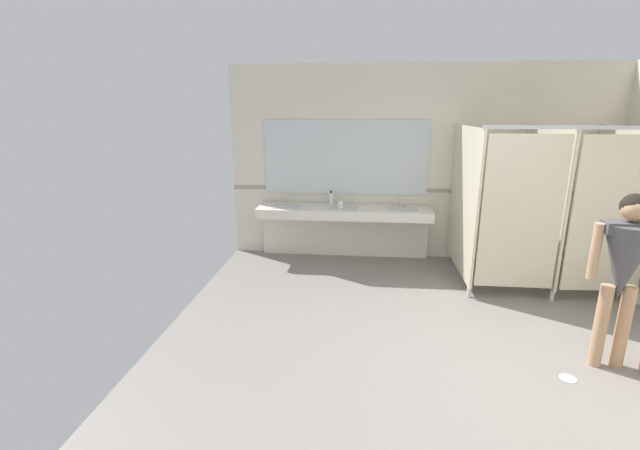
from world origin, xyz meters
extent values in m
cube|color=gray|center=(0.00, 0.00, -0.05)|extent=(5.94, 6.87, 0.10)
cube|color=beige|center=(0.00, 3.19, 1.44)|extent=(5.94, 0.12, 2.87)
cube|color=#9E937F|center=(0.00, 3.13, 1.05)|extent=(5.94, 0.01, 0.06)
cube|color=silver|center=(-1.22, 2.83, 0.76)|extent=(2.56, 0.57, 0.14)
cube|color=silver|center=(-1.22, 3.07, 0.34)|extent=(2.56, 0.08, 0.69)
cube|color=beige|center=(-2.07, 2.80, 0.78)|extent=(0.42, 0.31, 0.11)
cylinder|color=silver|center=(-2.07, 3.02, 0.88)|extent=(0.04, 0.04, 0.11)
cylinder|color=silver|center=(-2.07, 2.97, 0.93)|extent=(0.03, 0.11, 0.03)
sphere|color=silver|center=(-2.00, 3.03, 0.86)|extent=(0.04, 0.04, 0.04)
cube|color=beige|center=(-1.22, 2.80, 0.78)|extent=(0.42, 0.31, 0.11)
cylinder|color=silver|center=(-1.22, 3.02, 0.88)|extent=(0.04, 0.04, 0.11)
cylinder|color=silver|center=(-1.22, 2.97, 0.93)|extent=(0.03, 0.11, 0.03)
sphere|color=silver|center=(-1.15, 3.03, 0.86)|extent=(0.04, 0.04, 0.04)
cube|color=beige|center=(-0.37, 2.80, 0.78)|extent=(0.42, 0.31, 0.11)
cylinder|color=silver|center=(-0.37, 3.02, 0.88)|extent=(0.04, 0.04, 0.11)
cylinder|color=silver|center=(-0.37, 2.97, 0.93)|extent=(0.03, 0.11, 0.03)
sphere|color=silver|center=(-0.30, 3.03, 0.86)|extent=(0.04, 0.04, 0.04)
cube|color=silver|center=(-1.22, 3.12, 1.53)|extent=(2.46, 0.02, 1.10)
cube|color=beige|center=(0.38, 2.36, 1.07)|extent=(0.03, 1.52, 1.91)
cylinder|color=silver|center=(0.38, 1.66, 0.06)|extent=(0.05, 0.05, 0.12)
cube|color=beige|center=(1.37, 2.36, 1.07)|extent=(0.03, 1.52, 1.91)
cylinder|color=silver|center=(1.37, 1.66, 0.06)|extent=(0.05, 0.05, 0.12)
cube|color=beige|center=(2.35, 2.36, 1.07)|extent=(0.03, 1.52, 1.91)
cylinder|color=silver|center=(2.35, 1.66, 0.06)|extent=(0.05, 0.05, 0.12)
cube|color=beige|center=(0.87, 1.63, 1.07)|extent=(0.90, 0.03, 1.81)
cube|color=beige|center=(1.86, 1.63, 1.07)|extent=(0.90, 0.10, 1.81)
cube|color=#B7BABF|center=(1.37, 1.63, 2.05)|extent=(2.02, 0.04, 0.04)
cylinder|color=tan|center=(1.36, 0.27, 0.39)|extent=(0.11, 0.11, 0.77)
cylinder|color=tan|center=(1.18, 0.28, 0.39)|extent=(0.11, 0.11, 0.77)
cone|color=#47474C|center=(1.27, 0.27, 0.99)|extent=(0.42, 0.42, 0.67)
cube|color=#47474C|center=(1.27, 0.27, 1.29)|extent=(0.43, 0.18, 0.10)
cylinder|color=tan|center=(1.03, 0.29, 1.07)|extent=(0.08, 0.08, 0.49)
sphere|color=tan|center=(1.27, 0.27, 1.46)|extent=(0.21, 0.21, 0.21)
sphere|color=black|center=(1.27, 0.28, 1.47)|extent=(0.21, 0.21, 0.21)
cylinder|color=white|center=(-1.42, 3.00, 0.92)|extent=(0.07, 0.07, 0.18)
cylinder|color=black|center=(-1.42, 3.00, 1.03)|extent=(0.03, 0.03, 0.04)
cylinder|color=white|center=(-1.27, 2.77, 0.88)|extent=(0.07, 0.07, 0.10)
cylinder|color=#B7BABF|center=(0.85, 0.03, 0.00)|extent=(0.14, 0.14, 0.01)
camera|label=1|loc=(-0.95, -3.39, 2.25)|focal=24.14mm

